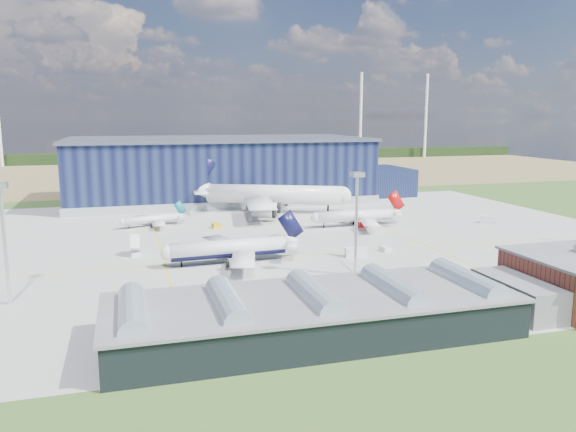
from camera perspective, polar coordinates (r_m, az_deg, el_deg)
The scene contains 20 objects.
ground at distance 150.58m, azimuth -1.17°, elevation -3.28°, with size 600.00×600.00×0.00m, color #375821.
apron at distance 160.01m, azimuth -2.11°, elevation -2.47°, with size 220.00×160.00×0.08m.
farmland at distance 365.12m, azimuth -10.25°, elevation 4.46°, with size 600.00×220.00×0.01m, color olive.
treeline at distance 444.17m, azimuth -11.38°, elevation 5.92°, with size 600.00×8.00×8.00m, color black.
hangar at distance 240.90m, azimuth -6.45°, elevation 4.50°, with size 145.00×62.00×26.10m.
glass_concourse at distance 92.77m, azimuth 4.74°, elevation -9.56°, with size 78.00×23.00×8.60m.
light_mast_west at distance 115.23m, azimuth -26.97°, elevation -0.71°, with size 2.60×2.60×23.00m.
light_mast_center at distance 122.93m, azimuth 6.98°, elevation 0.94°, with size 2.60×2.60×23.00m.
airliner_navy at distance 134.62m, azimuth -6.08°, elevation -2.38°, with size 36.12×35.33×11.78m, color white, non-canonical shape.
airliner_red at distance 180.20m, azimuth 6.78°, elevation 0.62°, with size 33.09×32.37×10.79m, color white, non-canonical shape.
airliner_widebody at distance 204.70m, azimuth -1.44°, elevation 3.22°, with size 63.33×61.95×20.65m, color white, non-canonical shape.
airliner_regional at distance 184.25m, azimuth -13.78°, elevation 0.08°, with size 22.72×22.23×7.41m, color white, non-canonical shape.
gse_van_a at distance 142.07m, azimuth 6.93°, elevation -3.68°, with size 2.35×5.39×2.35m, color white.
gse_cart_a at distance 148.91m, azimuth 9.85°, elevation -3.33°, with size 2.00×3.01×1.30m, color white.
gse_van_b at distance 196.40m, azimuth 19.69°, elevation -0.36°, with size 2.42×5.28×2.42m, color white.
gse_tug_c at distance 178.65m, azimuth -7.32°, elevation -0.97°, with size 2.25×3.59×1.57m, color gold.
gse_cart_b at distance 186.88m, azimuth 6.14°, elevation -0.49°, with size 2.12×3.19×1.38m, color white.
airstair at distance 147.98m, azimuth -15.22°, elevation -3.17°, with size 2.22×5.55×3.55m, color white.
car_a at distance 130.35m, azimuth 24.90°, elevation -6.13°, with size 1.24×3.09×1.05m, color #99999E.
car_b at distance 102.23m, azimuth -2.17°, elevation -9.49°, with size 1.24×3.56×1.17m, color #99999E.
Camera 1 is at (-38.11, -141.45, 34.84)m, focal length 35.00 mm.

